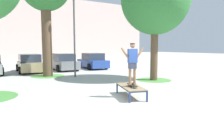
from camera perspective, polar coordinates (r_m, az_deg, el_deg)
name	(u,v)px	position (r m, az deg, el deg)	size (l,w,h in m)	color
ground_plane	(125,100)	(8.47, 3.52, -8.12)	(120.00, 120.00, 0.00)	#B7B5AD
building_facade	(37,29)	(39.42, -19.42, 10.40)	(41.67, 4.00, 10.45)	beige
skate_box	(131,87)	(8.98, 5.04, -4.60)	(1.32, 2.04, 0.46)	navy
skateboard	(132,85)	(8.79, 5.41, -4.02)	(0.42, 0.82, 0.09)	black
skater	(132,61)	(8.67, 5.47, 2.46)	(0.98, 0.38, 1.69)	#8E6647
grass_patch_near_right	(154,80)	(13.81, 11.04, -2.62)	(2.17, 2.17, 0.01)	#519342
grass_patch_mid_back	(48,76)	(16.00, -16.70, -1.57)	(2.39, 2.39, 0.01)	#519342
car_tan	(30,64)	(19.02, -21.13, 1.55)	(2.12, 4.30, 1.50)	tan
car_grey	(63,62)	(19.91, -12.91, 2.00)	(1.93, 4.21, 1.50)	slate
car_blue	(93,61)	(20.92, -5.21, 2.33)	(2.11, 4.29, 1.50)	#28479E
light_post	(74,21)	(15.07, -10.07, 12.70)	(0.36, 0.36, 5.83)	#4C4C51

